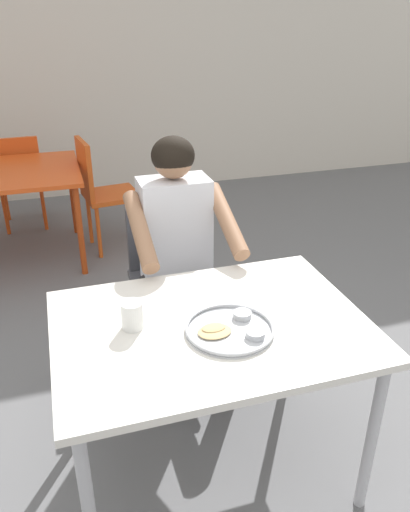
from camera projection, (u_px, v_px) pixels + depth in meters
name	position (u px, v px, depth m)	size (l,w,h in m)	color
ground_plane	(218.00, 481.00, 2.14)	(12.00, 12.00, 0.05)	slate
back_wall	(88.00, 16.00, 4.69)	(12.00, 0.12, 3.40)	silver
table_foreground	(211.00, 340.00, 1.89)	(1.15, 0.82, 0.74)	silver
thali_tray	(231.00, 329.00, 1.80)	(0.32, 0.32, 0.03)	#B7BABF
drinking_cup	(132.00, 314.00, 1.81)	(0.08, 0.08, 0.10)	white
chair_foreground	(171.00, 270.00, 2.75)	(0.44, 0.43, 0.83)	#3F3F44
diner_foreground	(180.00, 244.00, 2.45)	(0.49, 0.55, 1.25)	#242424
table_background_red	(17.00, 180.00, 3.71)	(0.90, 0.92, 0.71)	#E04C19
chair_red_right	(100.00, 188.00, 3.92)	(0.45, 0.44, 0.90)	#CF4E18
chair_red_far	(19.00, 176.00, 4.31)	(0.41, 0.44, 0.83)	#DB4D19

